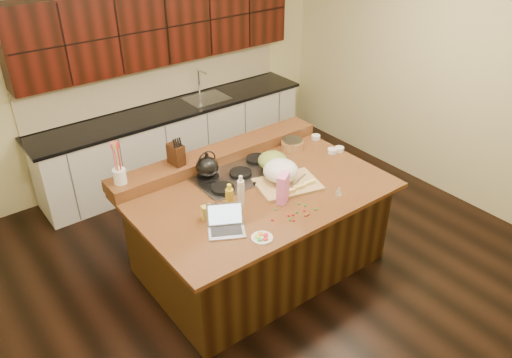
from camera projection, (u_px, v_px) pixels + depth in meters
room at (259, 148)px, 4.51m from camera, size 5.52×5.02×2.72m
island at (259, 227)px, 4.96m from camera, size 2.40×1.60×0.92m
back_ledge at (218, 155)px, 5.17m from camera, size 2.40×0.30×0.12m
cooktop at (241, 174)px, 4.92m from camera, size 0.92×0.52×0.05m
back_counter at (171, 103)px, 6.37m from camera, size 3.70×0.66×2.40m
kettle at (207, 167)px, 4.79m from camera, size 0.28×0.28×0.20m
green_bowl at (273, 161)px, 4.93m from camera, size 0.38×0.38×0.16m
laptop at (226, 223)px, 4.15m from camera, size 0.38×0.36×0.21m
oil_bottle at (230, 203)px, 4.27m from camera, size 0.08×0.08×0.27m
vinegar_bottle at (241, 193)px, 4.43m from camera, size 0.08×0.08×0.25m
wooden_tray at (282, 174)px, 4.75m from camera, size 0.68×0.56×0.24m
ramekin_a at (332, 151)px, 5.33m from camera, size 0.13×0.13×0.04m
ramekin_b at (339, 149)px, 5.37m from camera, size 0.12×0.12×0.04m
ramekin_c at (316, 137)px, 5.62m from camera, size 0.11×0.11×0.04m
strainer_bowl at (292, 145)px, 5.41m from camera, size 0.25×0.25×0.09m
kitchen_timer at (339, 190)px, 4.63m from camera, size 0.10×0.10×0.07m
pink_bag at (283, 188)px, 4.47m from camera, size 0.17×0.15×0.28m
candy_plate at (262, 238)px, 4.07m from camera, size 0.23×0.23×0.01m
package_box at (207, 212)px, 4.28m from camera, size 0.10×0.08×0.13m
utensil_crock at (120, 176)px, 4.55m from camera, size 0.14×0.14×0.14m
knife_block at (176, 154)px, 4.84m from camera, size 0.13×0.18×0.21m
gumdrop_0 at (272, 220)px, 4.27m from camera, size 0.02×0.02×0.02m
gumdrop_1 at (299, 204)px, 4.49m from camera, size 0.02×0.02×0.02m
gumdrop_2 at (304, 210)px, 4.40m from camera, size 0.02×0.02×0.02m
gumdrop_3 at (276, 210)px, 4.41m from camera, size 0.02×0.02×0.02m
gumdrop_4 at (305, 216)px, 4.33m from camera, size 0.02×0.02×0.02m
gumdrop_5 at (297, 212)px, 4.37m from camera, size 0.02×0.02×0.02m
gumdrop_6 at (294, 221)px, 4.27m from camera, size 0.02×0.02×0.02m
gumdrop_7 at (316, 209)px, 4.41m from camera, size 0.02×0.02×0.02m
gumdrop_8 at (289, 215)px, 4.33m from camera, size 0.02×0.02×0.02m
gumdrop_9 at (306, 215)px, 4.34m from camera, size 0.02×0.02×0.02m
gumdrop_10 at (293, 215)px, 4.34m from camera, size 0.02×0.02×0.02m
gumdrop_11 at (305, 205)px, 4.47m from camera, size 0.02×0.02×0.02m
gumdrop_12 at (308, 214)px, 4.35m from camera, size 0.02×0.02×0.02m
gumdrop_13 at (290, 220)px, 4.28m from camera, size 0.02×0.02×0.02m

